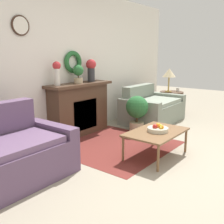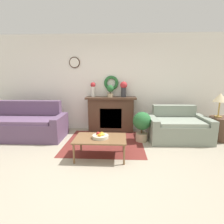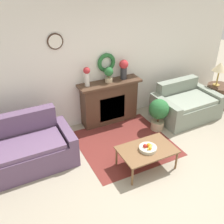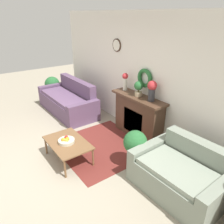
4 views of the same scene
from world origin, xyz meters
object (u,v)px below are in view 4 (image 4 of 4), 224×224
object	(u,v)px
loveseat_right	(181,174)
vase_on_mantel_right	(152,89)
fruit_bowl	(66,141)
vase_on_mantel_left	(125,80)
potted_plant_on_mantel	(139,88)
potted_plant_floor_by_couch	(52,85)
couch_left	(68,101)
coffee_table	(68,143)
fireplace	(138,116)
potted_plant_floor_by_loveseat	(135,145)

from	to	relation	value
loveseat_right	vase_on_mantel_right	xyz separation A→B (m)	(-1.33, 0.62, 0.94)
fruit_bowl	vase_on_mantel_right	world-z (taller)	vase_on_mantel_right
vase_on_mantel_left	potted_plant_on_mantel	world-z (taller)	vase_on_mantel_left
fruit_bowl	potted_plant_floor_by_couch	world-z (taller)	potted_plant_floor_by_couch
loveseat_right	potted_plant_on_mantel	distance (m)	2.01
fruit_bowl	potted_plant_floor_by_couch	size ratio (longest dim) A/B	0.41
couch_left	vase_on_mantel_left	xyz separation A→B (m)	(1.71, 0.69, 0.90)
couch_left	coffee_table	bearing A→B (deg)	-26.62
coffee_table	vase_on_mantel_left	world-z (taller)	vase_on_mantel_left
fireplace	vase_on_mantel_left	xyz separation A→B (m)	(-0.50, 0.01, 0.72)
loveseat_right	potted_plant_on_mantel	xyz separation A→B (m)	(-1.70, 0.60, 0.88)
vase_on_mantel_left	potted_plant_floor_by_couch	size ratio (longest dim) A/B	0.54
vase_on_mantel_left	potted_plant_floor_by_couch	world-z (taller)	vase_on_mantel_left
couch_left	potted_plant_on_mantel	world-z (taller)	potted_plant_on_mantel
fruit_bowl	vase_on_mantel_left	bearing A→B (deg)	102.94
fireplace	vase_on_mantel_right	size ratio (longest dim) A/B	3.27
fruit_bowl	potted_plant_floor_by_couch	xyz separation A→B (m)	(-3.37, 1.10, 0.05)
coffee_table	potted_plant_floor_by_couch	xyz separation A→B (m)	(-3.37, 1.07, 0.12)
couch_left	vase_on_mantel_left	world-z (taller)	vase_on_mantel_left
fireplace	potted_plant_floor_by_loveseat	world-z (taller)	fireplace
loveseat_right	potted_plant_on_mantel	size ratio (longest dim) A/B	4.37
fruit_bowl	loveseat_right	bearing A→B (deg)	32.06
fireplace	loveseat_right	distance (m)	1.80
coffee_table	potted_plant_floor_by_couch	distance (m)	3.54
couch_left	vase_on_mantel_right	size ratio (longest dim) A/B	4.92
couch_left	vase_on_mantel_left	size ratio (longest dim) A/B	5.18
coffee_table	potted_plant_on_mantel	distance (m)	1.88
fruit_bowl	potted_plant_floor_by_loveseat	world-z (taller)	potted_plant_floor_by_loveseat
fireplace	vase_on_mantel_left	distance (m)	0.88
couch_left	coffee_table	size ratio (longest dim) A/B	2.15
potted_plant_on_mantel	potted_plant_floor_by_couch	size ratio (longest dim) A/B	0.44
vase_on_mantel_left	vase_on_mantel_right	bearing A→B (deg)	0.00
loveseat_right	potted_plant_floor_by_couch	size ratio (longest dim) A/B	1.94
loveseat_right	vase_on_mantel_left	distance (m)	2.45
couch_left	fireplace	bearing A→B (deg)	16.56
fireplace	vase_on_mantel_left	bearing A→B (deg)	179.35
loveseat_right	potted_plant_floor_by_couch	distance (m)	5.16
potted_plant_floor_by_couch	potted_plant_on_mantel	bearing A→B (deg)	10.18
loveseat_right	fruit_bowl	bearing A→B (deg)	-149.59
loveseat_right	potted_plant_floor_by_loveseat	size ratio (longest dim) A/B	2.02
fireplace	potted_plant_floor_by_couch	xyz separation A→B (m)	(-3.48, -0.64, -0.02)
vase_on_mantel_left	loveseat_right	bearing A→B (deg)	-15.75
fruit_bowl	couch_left	bearing A→B (deg)	153.53
loveseat_right	coffee_table	xyz separation A→B (m)	(-1.79, -1.10, 0.06)
fireplace	potted_plant_on_mantel	bearing A→B (deg)	-142.36
couch_left	fruit_bowl	bearing A→B (deg)	-27.09
potted_plant_floor_by_couch	fruit_bowl	bearing A→B (deg)	-17.99
loveseat_right	potted_plant_floor_by_couch	world-z (taller)	loveseat_right
vase_on_mantel_right	potted_plant_on_mantel	world-z (taller)	vase_on_mantel_right
fruit_bowl	vase_on_mantel_right	xyz separation A→B (m)	(0.45, 1.74, 0.80)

